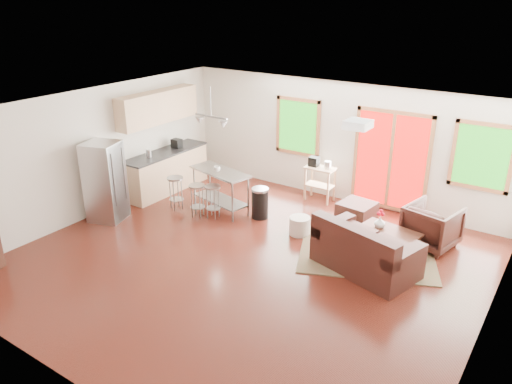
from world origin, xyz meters
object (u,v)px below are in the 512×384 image
Objects in this scene: rug at (367,253)px; armchair at (432,224)px; coffee_table at (389,234)px; refrigerator at (105,182)px; ottoman at (357,213)px; kitchen_cart at (319,172)px; island at (220,183)px; loveseat at (364,252)px.

armchair reaches higher than rug.
rug is at bearing 61.09° from armchair.
refrigerator reaches higher than coffee_table.
refrigerator is (-4.27, -2.65, 0.59)m from ottoman.
kitchen_cart is (-2.12, 1.42, 0.32)m from coffee_table.
rug is at bearing -42.60° from kitchen_cart.
ottoman is 0.44× the size of island.
kitchen_cart reaches higher than rug.
loveseat is at bearing -96.97° from coffee_table.
armchair reaches higher than coffee_table.
island is at bearing -132.34° from kitchen_cart.
armchair is 1.35× the size of ottoman.
rug is 1.44× the size of refrigerator.
armchair is (0.56, 0.66, 0.08)m from coffee_table.
rug is at bearing 121.73° from loveseat.
rug is at bearing -0.86° from refrigerator.
loveseat is at bearing -62.97° from ottoman.
loveseat is 2.87× the size of ottoman.
ottoman is at bearing 20.98° from island.
coffee_table is 2.57m from kitchen_cart.
island is (-3.49, 0.64, 0.25)m from loveseat.
loveseat is 2.13× the size of armchair.
coffee_table is at bearing 1.09° from refrigerator.
ottoman is (-0.68, 1.09, 0.20)m from rug.
loveseat is 1.65× the size of coffee_table.
refrigerator is (-5.22, -1.84, 0.45)m from coffee_table.
island reaches higher than coffee_table.
kitchen_cart is (-1.17, 0.61, 0.46)m from ottoman.
kitchen_cart is (-1.85, 1.70, 0.66)m from rug.
rug is 2.60m from kitchen_cart.
coffee_table is at bearing 62.15° from armchair.
refrigerator reaches higher than island.
loveseat is 1.65m from armchair.
armchair is 6.31m from refrigerator.
kitchen_cart is at bearing 47.66° from island.
armchair is at bearing 48.75° from rug.
kitchen_cart is at bearing 152.50° from ottoman.
armchair is at bearing -15.77° from kitchen_cart.
island reaches higher than ottoman.
kitchen_cart reaches higher than coffee_table.
rug is 1.30m from ottoman.
refrigerator is at bearing 35.73° from armchair.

